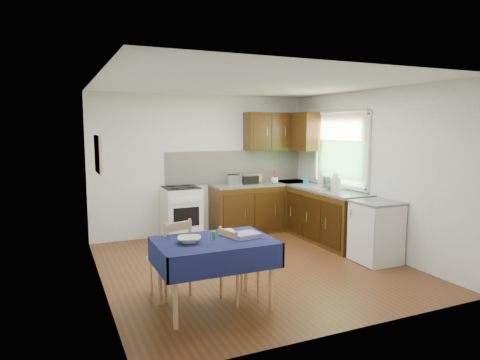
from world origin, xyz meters
name	(u,v)px	position (x,y,z in m)	size (l,w,h in m)	color
floor	(252,266)	(0.00, 0.00, 0.00)	(4.20, 4.20, 0.00)	#4E2D14
ceiling	(253,84)	(0.00, 0.00, 2.50)	(4.00, 4.20, 0.02)	silver
wall_back	(203,165)	(0.00, 2.10, 1.25)	(4.00, 0.02, 2.50)	silver
wall_front	(351,202)	(0.00, -2.10, 1.25)	(4.00, 0.02, 2.50)	silver
wall_left	(99,185)	(-2.00, 0.00, 1.25)	(0.02, 4.20, 2.50)	silver
wall_right	(369,171)	(2.00, 0.00, 1.25)	(0.02, 4.20, 2.50)	silver
base_cabinets	(291,212)	(1.36, 1.26, 0.43)	(1.90, 2.30, 0.86)	#321C08
worktop_back	(262,184)	(1.05, 1.80, 0.88)	(1.90, 0.60, 0.04)	slate
worktop_right	(328,190)	(1.70, 0.65, 0.88)	(0.60, 1.70, 0.04)	slate
worktop_corner	(292,182)	(1.70, 1.80, 0.88)	(0.60, 0.60, 0.04)	slate
splashback	(236,166)	(0.65, 2.08, 1.20)	(2.70, 0.02, 0.60)	beige
upper_cabinets	(285,131)	(1.52, 1.80, 1.85)	(1.20, 0.85, 0.70)	#321C08
stove	(181,213)	(-0.50, 1.80, 0.46)	(0.60, 0.61, 0.92)	white
window	(340,144)	(1.97, 0.70, 1.65)	(0.04, 1.48, 1.26)	#2F5D26
fridge	(376,232)	(1.70, -0.55, 0.44)	(0.58, 0.60, 0.89)	white
corkboard	(98,154)	(-1.97, 0.30, 1.60)	(0.04, 0.62, 0.47)	tan
dining_table	(214,249)	(-0.97, -1.08, 0.64)	(1.23, 0.84, 0.75)	#131043
chair_far	(172,255)	(-1.30, -0.59, 0.48)	(0.50, 0.50, 0.90)	tan
chair_near	(237,262)	(-0.67, -1.00, 0.44)	(0.45, 0.45, 0.84)	tan
toaster	(234,180)	(0.47, 1.77, 0.99)	(0.26, 0.16, 0.20)	#BCBCC1
sandwich_press	(248,179)	(0.78, 1.83, 0.99)	(0.32, 0.27, 0.18)	black
sauce_bottle	(275,176)	(1.30, 1.76, 1.02)	(0.05, 0.05, 0.24)	red
yellow_packet	(259,178)	(1.06, 1.96, 0.97)	(0.11, 0.07, 0.15)	yellow
dish_rack	(328,188)	(1.71, 0.64, 0.93)	(0.46, 0.35, 0.22)	#999A9F
kettle	(336,183)	(1.71, 0.44, 1.03)	(0.17, 0.17, 0.29)	white
cup	(274,181)	(1.23, 1.65, 0.95)	(0.13, 0.13, 0.10)	white
soap_bottle_a	(321,180)	(1.65, 0.77, 1.05)	(0.11, 0.11, 0.29)	white
soap_bottle_b	(306,179)	(1.71, 1.33, 0.99)	(0.09, 0.09, 0.19)	#1E66B3
soap_bottle_c	(330,185)	(1.64, 0.51, 0.99)	(0.14, 0.14, 0.17)	#228037
plate_bowl	(189,240)	(-1.24, -1.08, 0.78)	(0.24, 0.24, 0.06)	#F4EFC7
book	(220,232)	(-0.80, -0.82, 0.76)	(0.16, 0.22, 0.02)	white
spice_jar	(214,235)	(-0.96, -1.05, 0.79)	(0.04, 0.04, 0.09)	#279028
tea_towel	(246,235)	(-0.62, -1.13, 0.77)	(0.28, 0.22, 0.05)	navy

